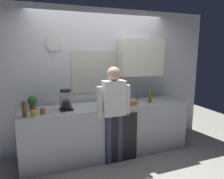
{
  "coord_description": "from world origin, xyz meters",
  "views": [
    {
      "loc": [
        -1.18,
        -3.01,
        1.84
      ],
      "look_at": [
        0.06,
        0.25,
        1.19
      ],
      "focal_mm": 33.38,
      "sensor_mm": 36.0,
      "label": 1
    }
  ],
  "objects_px": {
    "bottle_clear_soda": "(112,94)",
    "potted_plant": "(33,102)",
    "cup_white_mug": "(99,107)",
    "cup_terracotta_mug": "(43,111)",
    "mixing_bowl": "(131,102)",
    "cup_yellow_cup": "(34,113)",
    "dish_soap": "(137,96)",
    "person_at_sink": "(114,107)",
    "bottle_olive_oil": "(150,96)",
    "bottle_amber_beer": "(24,109)",
    "coffee_maker": "(66,101)"
  },
  "relations": [
    {
      "from": "coffee_maker",
      "to": "cup_yellow_cup",
      "type": "xyz_separation_m",
      "value": [
        -0.49,
        -0.18,
        -0.1
      ]
    },
    {
      "from": "bottle_amber_beer",
      "to": "dish_soap",
      "type": "relative_size",
      "value": 1.28
    },
    {
      "from": "cup_white_mug",
      "to": "mixing_bowl",
      "type": "distance_m",
      "value": 0.63
    },
    {
      "from": "cup_white_mug",
      "to": "potted_plant",
      "type": "distance_m",
      "value": 1.05
    },
    {
      "from": "coffee_maker",
      "to": "cup_terracotta_mug",
      "type": "distance_m",
      "value": 0.39
    },
    {
      "from": "bottle_clear_soda",
      "to": "dish_soap",
      "type": "bearing_deg",
      "value": -8.5
    },
    {
      "from": "cup_yellow_cup",
      "to": "cup_white_mug",
      "type": "xyz_separation_m",
      "value": [
        0.98,
        -0.03,
        0.01
      ]
    },
    {
      "from": "cup_terracotta_mug",
      "to": "bottle_amber_beer",
      "type": "bearing_deg",
      "value": -165.26
    },
    {
      "from": "bottle_clear_soda",
      "to": "dish_soap",
      "type": "relative_size",
      "value": 1.56
    },
    {
      "from": "cup_terracotta_mug",
      "to": "potted_plant",
      "type": "height_order",
      "value": "potted_plant"
    },
    {
      "from": "dish_soap",
      "to": "bottle_amber_beer",
      "type": "bearing_deg",
      "value": -169.18
    },
    {
      "from": "bottle_amber_beer",
      "to": "cup_white_mug",
      "type": "height_order",
      "value": "bottle_amber_beer"
    },
    {
      "from": "coffee_maker",
      "to": "dish_soap",
      "type": "height_order",
      "value": "coffee_maker"
    },
    {
      "from": "bottle_olive_oil",
      "to": "potted_plant",
      "type": "relative_size",
      "value": 1.09
    },
    {
      "from": "cup_terracotta_mug",
      "to": "bottle_clear_soda",
      "type": "bearing_deg",
      "value": 17.19
    },
    {
      "from": "cup_yellow_cup",
      "to": "dish_soap",
      "type": "relative_size",
      "value": 0.47
    },
    {
      "from": "bottle_olive_oil",
      "to": "cup_terracotta_mug",
      "type": "distance_m",
      "value": 1.85
    },
    {
      "from": "bottle_amber_beer",
      "to": "cup_yellow_cup",
      "type": "distance_m",
      "value": 0.14
    },
    {
      "from": "mixing_bowl",
      "to": "person_at_sink",
      "type": "xyz_separation_m",
      "value": [
        -0.39,
        -0.19,
        -0.01
      ]
    },
    {
      "from": "cup_yellow_cup",
      "to": "cup_white_mug",
      "type": "bearing_deg",
      "value": -1.56
    },
    {
      "from": "bottle_amber_beer",
      "to": "dish_soap",
      "type": "bearing_deg",
      "value": 10.82
    },
    {
      "from": "bottle_clear_soda",
      "to": "potted_plant",
      "type": "height_order",
      "value": "bottle_clear_soda"
    },
    {
      "from": "bottle_olive_oil",
      "to": "bottle_amber_beer",
      "type": "relative_size",
      "value": 1.09
    },
    {
      "from": "bottle_clear_soda",
      "to": "cup_terracotta_mug",
      "type": "xyz_separation_m",
      "value": [
        -1.25,
        -0.39,
        -0.09
      ]
    },
    {
      "from": "person_at_sink",
      "to": "mixing_bowl",
      "type": "bearing_deg",
      "value": 20.34
    },
    {
      "from": "cup_white_mug",
      "to": "bottle_olive_oil",
      "type": "bearing_deg",
      "value": 6.6
    },
    {
      "from": "coffee_maker",
      "to": "cup_white_mug",
      "type": "distance_m",
      "value": 0.55
    },
    {
      "from": "cup_yellow_cup",
      "to": "dish_soap",
      "type": "height_order",
      "value": "dish_soap"
    },
    {
      "from": "coffee_maker",
      "to": "bottle_olive_oil",
      "type": "height_order",
      "value": "coffee_maker"
    },
    {
      "from": "cup_terracotta_mug",
      "to": "mixing_bowl",
      "type": "bearing_deg",
      "value": 1.41
    },
    {
      "from": "cup_white_mug",
      "to": "mixing_bowl",
      "type": "bearing_deg",
      "value": 11.39
    },
    {
      "from": "bottle_amber_beer",
      "to": "mixing_bowl",
      "type": "height_order",
      "value": "bottle_amber_beer"
    },
    {
      "from": "cup_terracotta_mug",
      "to": "person_at_sink",
      "type": "distance_m",
      "value": 1.09
    },
    {
      "from": "coffee_maker",
      "to": "cup_white_mug",
      "type": "height_order",
      "value": "coffee_maker"
    },
    {
      "from": "bottle_clear_soda",
      "to": "bottle_olive_oil",
      "type": "bearing_deg",
      "value": -31.26
    },
    {
      "from": "bottle_amber_beer",
      "to": "dish_soap",
      "type": "height_order",
      "value": "bottle_amber_beer"
    },
    {
      "from": "coffee_maker",
      "to": "dish_soap",
      "type": "bearing_deg",
      "value": 8.21
    },
    {
      "from": "dish_soap",
      "to": "person_at_sink",
      "type": "height_order",
      "value": "person_at_sink"
    },
    {
      "from": "coffee_maker",
      "to": "mixing_bowl",
      "type": "height_order",
      "value": "coffee_maker"
    },
    {
      "from": "bottle_olive_oil",
      "to": "cup_terracotta_mug",
      "type": "relative_size",
      "value": 2.72
    },
    {
      "from": "potted_plant",
      "to": "mixing_bowl",
      "type": "bearing_deg",
      "value": -7.86
    },
    {
      "from": "coffee_maker",
      "to": "mixing_bowl",
      "type": "bearing_deg",
      "value": -4.03
    },
    {
      "from": "cup_white_mug",
      "to": "person_at_sink",
      "type": "distance_m",
      "value": 0.23
    },
    {
      "from": "cup_yellow_cup",
      "to": "cup_white_mug",
      "type": "height_order",
      "value": "cup_white_mug"
    },
    {
      "from": "potted_plant",
      "to": "dish_soap",
      "type": "distance_m",
      "value": 1.88
    },
    {
      "from": "potted_plant",
      "to": "dish_soap",
      "type": "height_order",
      "value": "potted_plant"
    },
    {
      "from": "bottle_clear_soda",
      "to": "cup_yellow_cup",
      "type": "height_order",
      "value": "bottle_clear_soda"
    },
    {
      "from": "coffee_maker",
      "to": "person_at_sink",
      "type": "height_order",
      "value": "person_at_sink"
    },
    {
      "from": "coffee_maker",
      "to": "bottle_olive_oil",
      "type": "xyz_separation_m",
      "value": [
        1.49,
        -0.09,
        -0.02
      ]
    },
    {
      "from": "mixing_bowl",
      "to": "bottle_olive_oil",
      "type": "bearing_deg",
      "value": -1.53
    }
  ]
}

